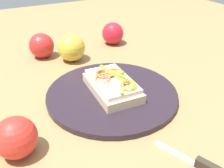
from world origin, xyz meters
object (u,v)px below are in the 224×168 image
at_px(sandwich, 112,84).
at_px(apple_3, 72,48).
at_px(apple_2, 42,46).
at_px(apple_1, 113,33).
at_px(knife, 204,166).
at_px(plate, 112,94).
at_px(apple_4, 16,137).

xyz_separation_m(sandwich, apple_3, (0.01, -0.23, 0.01)).
xyz_separation_m(apple_2, apple_3, (-0.07, 0.07, 0.00)).
xyz_separation_m(apple_1, knife, (0.13, 0.56, -0.03)).
relative_size(plate, knife, 2.36).
relative_size(plate, sandwich, 1.94).
bearing_deg(knife, apple_3, -16.00).
distance_m(sandwich, apple_4, 0.24).
bearing_deg(apple_3, sandwich, 93.33).
bearing_deg(plate, apple_1, -118.64).
xyz_separation_m(sandwich, knife, (-0.03, 0.26, -0.02)).
height_order(apple_2, apple_4, apple_2).
bearing_deg(apple_3, apple_1, -160.02).
xyz_separation_m(apple_2, apple_4, (0.14, 0.38, -0.00)).
bearing_deg(apple_3, knife, 94.90).
distance_m(apple_4, knife, 0.31).
bearing_deg(knife, apple_1, -34.30).
xyz_separation_m(apple_1, apple_2, (0.25, -0.00, 0.00)).
height_order(sandwich, knife, sandwich).
xyz_separation_m(sandwich, apple_4, (0.23, 0.08, 0.00)).
bearing_deg(apple_1, apple_4, 44.29).
relative_size(apple_1, apple_2, 0.99).
relative_size(plate, apple_4, 4.19).
distance_m(apple_3, knife, 0.50).
bearing_deg(apple_2, apple_3, 137.29).
bearing_deg(apple_4, apple_2, -110.30).
distance_m(sandwich, apple_1, 0.34).
height_order(apple_3, apple_4, apple_3).
relative_size(apple_2, apple_4, 1.04).
relative_size(apple_1, apple_3, 0.93).
height_order(sandwich, apple_2, apple_2).
relative_size(sandwich, apple_2, 2.07).
height_order(apple_1, knife, apple_1).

